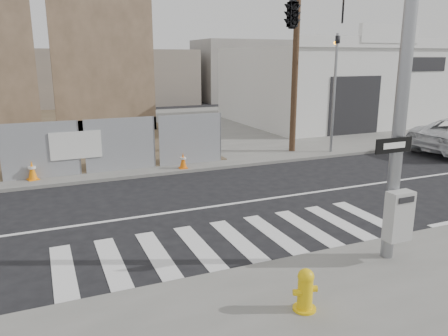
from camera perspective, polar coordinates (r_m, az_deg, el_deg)
name	(u,v)px	position (r m, az deg, el deg)	size (l,w,h in m)	color
ground	(202,208)	(12.90, -2.95, -5.27)	(100.00, 100.00, 0.00)	black
sidewalk_far	(118,133)	(26.11, -13.73, 4.48)	(50.00, 20.00, 0.12)	slate
signal_pole	(322,38)	(11.52, 12.74, 16.27)	(0.96, 5.87, 7.00)	gray
far_signal_pole	(335,77)	(20.14, 14.31, 11.47)	(0.16, 0.20, 5.60)	gray
concrete_wall_right	(105,75)	(25.78, -15.32, 11.69)	(5.50, 1.30, 8.00)	brown
auto_shop	(330,85)	(30.47, 13.70, 10.52)	(12.00, 10.20, 5.95)	silver
utility_pole_right	(296,36)	(20.03, 9.43, 16.63)	(1.60, 0.28, 10.00)	#4A3322
fire_hydrant	(305,290)	(7.78, 10.56, -15.36)	(0.52, 0.52, 0.76)	yellow
traffic_cone_c	(32,170)	(16.72, -23.77, -0.30)	(0.44, 0.44, 0.69)	orange
traffic_cone_d	(183,161)	(16.98, -5.37, 0.96)	(0.34, 0.34, 0.62)	orange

